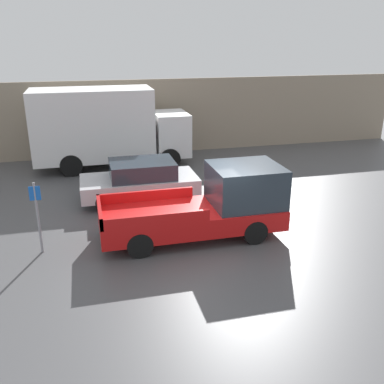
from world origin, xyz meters
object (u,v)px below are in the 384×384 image
(car, at_px, (140,180))
(parking_sign, at_px, (38,214))
(pickup_truck, at_px, (212,205))
(delivery_truck, at_px, (105,126))

(car, distance_m, parking_sign, 4.81)
(pickup_truck, bearing_deg, delivery_truck, 107.77)
(parking_sign, bearing_deg, car, 46.60)
(pickup_truck, distance_m, parking_sign, 5.00)
(car, height_order, delivery_truck, delivery_truck)
(pickup_truck, xyz_separation_m, parking_sign, (-4.99, 0.05, 0.20))
(pickup_truck, height_order, parking_sign, pickup_truck)
(car, bearing_deg, parking_sign, -133.40)
(pickup_truck, bearing_deg, car, 115.64)
(pickup_truck, relative_size, parking_sign, 2.62)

